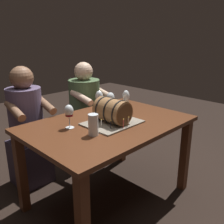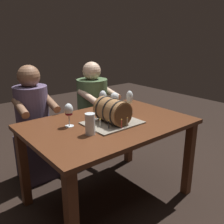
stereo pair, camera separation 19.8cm
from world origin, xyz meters
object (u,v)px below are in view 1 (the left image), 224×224
(wine_glass_red, at_px, (69,112))
(person_seated_left, at_px, (28,133))
(wine_glass_white, at_px, (126,98))
(dining_table, at_px, (108,134))
(barrel_cake, at_px, (112,112))
(wine_glass_empty, at_px, (110,98))
(beer_pint, at_px, (93,126))
(wine_glass_amber, at_px, (99,98))
(person_seated_right, at_px, (85,116))

(wine_glass_red, height_order, person_seated_left, person_seated_left)
(person_seated_left, bearing_deg, wine_glass_white, -44.83)
(dining_table, height_order, barrel_cake, barrel_cake)
(wine_glass_white, relative_size, person_seated_left, 0.18)
(dining_table, relative_size, person_seated_left, 1.15)
(wine_glass_red, bearing_deg, barrel_cake, -29.17)
(barrel_cake, height_order, wine_glass_empty, barrel_cake)
(wine_glass_white, relative_size, beer_pint, 1.32)
(beer_pint, bearing_deg, wine_glass_amber, 43.03)
(wine_glass_red, height_order, person_seated_right, person_seated_right)
(barrel_cake, relative_size, wine_glass_amber, 2.14)
(beer_pint, bearing_deg, wine_glass_white, 19.12)
(person_seated_left, height_order, person_seated_right, person_seated_left)
(dining_table, height_order, person_seated_left, person_seated_left)
(wine_glass_red, distance_m, person_seated_right, 0.97)
(wine_glass_red, bearing_deg, wine_glass_white, -3.60)
(wine_glass_amber, bearing_deg, dining_table, -118.00)
(barrel_cake, height_order, wine_glass_white, barrel_cake)
(barrel_cake, relative_size, wine_glass_empty, 2.48)
(dining_table, xyz_separation_m, beer_pint, (-0.27, -0.12, 0.18))
(wine_glass_red, relative_size, person_seated_right, 0.16)
(wine_glass_red, bearing_deg, person_seated_right, 43.39)
(wine_glass_amber, bearing_deg, beer_pint, -136.97)
(wine_glass_white, bearing_deg, barrel_cake, -157.70)
(person_seated_left, bearing_deg, wine_glass_red, -85.18)
(dining_table, bearing_deg, wine_glass_red, 158.38)
(wine_glass_red, xyz_separation_m, person_seated_left, (-0.05, 0.63, -0.34))
(barrel_cake, relative_size, wine_glass_white, 2.09)
(barrel_cake, xyz_separation_m, wine_glass_white, (0.31, 0.13, 0.04))
(wine_glass_white, height_order, beer_pint, wine_glass_white)
(wine_glass_red, relative_size, wine_glass_empty, 1.07)
(barrel_cake, height_order, person_seated_right, person_seated_right)
(wine_glass_amber, bearing_deg, wine_glass_white, -46.26)
(barrel_cake, xyz_separation_m, beer_pint, (-0.26, -0.07, -0.02))
(wine_glass_empty, distance_m, beer_pint, 0.62)
(wine_glass_amber, relative_size, wine_glass_white, 0.97)
(wine_glass_amber, relative_size, person_seated_right, 0.18)
(barrel_cake, distance_m, wine_glass_amber, 0.34)
(barrel_cake, distance_m, beer_pint, 0.27)
(dining_table, xyz_separation_m, barrel_cake, (-0.00, -0.05, 0.20))
(wine_glass_white, bearing_deg, wine_glass_empty, 112.85)
(wine_glass_empty, bearing_deg, barrel_cake, -133.03)
(wine_glass_empty, relative_size, person_seated_right, 0.15)
(wine_glass_amber, xyz_separation_m, wine_glass_empty, (0.11, -0.04, -0.01))
(wine_glass_empty, bearing_deg, wine_glass_amber, 162.00)
(wine_glass_empty, distance_m, wine_glass_white, 0.16)
(wine_glass_red, bearing_deg, beer_pint, -81.37)
(barrel_cake, distance_m, person_seated_right, 0.92)
(wine_glass_white, bearing_deg, wine_glass_amber, 133.74)
(wine_glass_amber, xyz_separation_m, wine_glass_red, (-0.44, -0.14, -0.01))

